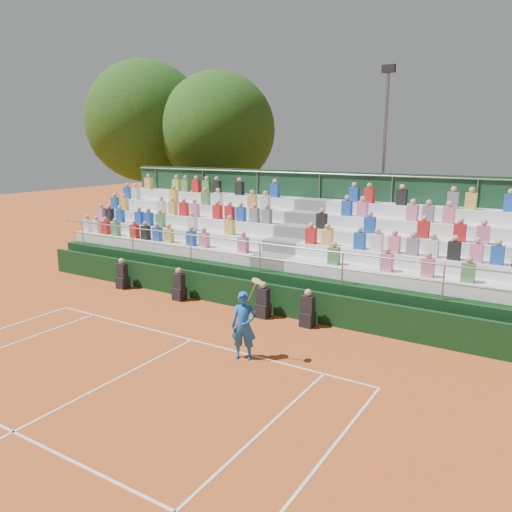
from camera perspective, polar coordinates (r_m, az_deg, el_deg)
The scene contains 8 objects.
ground at distance 14.57m, azimuth -7.36°, elevation -9.51°, with size 90.00×90.00×0.00m, color #C55420.
courtside_wall at distance 16.85m, azimuth -0.54°, elevation -4.51°, with size 20.00×0.15×1.00m, color black.
line_officials at distance 17.23m, azimuth -5.11°, elevation -4.25°, with size 8.35×0.40×1.19m.
grandstand at distance 19.42m, azimuth 4.55°, elevation -0.45°, with size 20.00×5.20×4.40m.
tennis_player at distance 12.97m, azimuth -1.40°, elevation -7.96°, with size 0.92×0.65×2.22m.
tree_west at distance 31.84m, azimuth -12.49°, elevation 14.75°, with size 7.19×7.19×10.41m.
tree_east at distance 29.41m, azimuth -4.40°, elevation 14.10°, with size 6.54×6.54×9.52m.
floodlight_mast at distance 24.95m, azimuth 14.45°, elevation 11.66°, with size 0.60×0.25×9.04m.
Camera 1 is at (8.60, -10.41, 5.47)m, focal length 35.00 mm.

